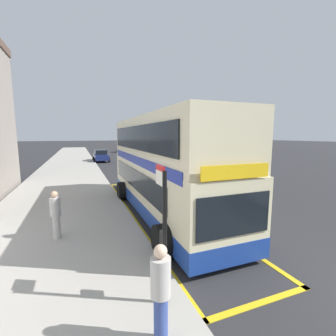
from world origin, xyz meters
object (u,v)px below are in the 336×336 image
Objects in this scene: parked_car_navy_across at (101,156)px; parked_car_black_ahead at (123,148)px; parked_car_teal_behind at (160,160)px; double_decker_bus at (163,169)px; bus_stop_sign at (163,225)px; pedestrian_waiting_near_sign at (56,213)px; pedestrian_further_back at (161,290)px.

parked_car_navy_across is 17.79m from parked_car_black_ahead.
parked_car_teal_behind is at bearing -88.97° from parked_car_black_ahead.
double_decker_bus reaches higher than bus_stop_sign.
double_decker_bus reaches higher than pedestrian_waiting_near_sign.
parked_car_black_ahead is at bearing 80.35° from pedestrian_further_back.
bus_stop_sign is at bearing -109.56° from parked_car_teal_behind.
bus_stop_sign reaches higher than parked_car_teal_behind.
double_decker_bus is 23.08m from parked_car_navy_across.
pedestrian_waiting_near_sign is at bearing 79.80° from parked_car_navy_across.
double_decker_bus is 2.52× the size of parked_car_black_ahead.
parked_car_teal_behind is 2.56× the size of pedestrian_waiting_near_sign.
parked_car_black_ahead is (7.50, 45.43, -1.00)m from bus_stop_sign.
parked_car_navy_across is at bearing 81.41° from pedestrian_waiting_near_sign.
parked_car_black_ahead is at bearing 88.94° from parked_car_teal_behind.
double_decker_bus is at bearing 90.06° from parked_car_navy_across.
parked_car_teal_behind is at bearing 70.84° from bus_stop_sign.
parked_car_black_ahead is at bearing 80.63° from bus_stop_sign.
pedestrian_waiting_near_sign is at bearing -120.23° from parked_car_teal_behind.
bus_stop_sign is 4.78m from pedestrian_waiting_near_sign.
pedestrian_further_back is (-7.59, -21.66, 0.28)m from parked_car_teal_behind.
double_decker_bus is 40.13m from parked_car_black_ahead.
double_decker_bus reaches higher than parked_car_teal_behind.
pedestrian_waiting_near_sign is 0.95× the size of pedestrian_further_back.
pedestrian_waiting_near_sign is at bearing -160.11° from double_decker_bus.
bus_stop_sign reaches higher than pedestrian_further_back.
parked_car_navy_across is 29.69m from pedestrian_further_back.
bus_stop_sign is at bearing -60.35° from pedestrian_waiting_near_sign.
parked_car_navy_across and parked_car_black_ahead have the same top height.
bus_stop_sign is 0.68× the size of parked_car_teal_behind.
pedestrian_further_back is at bearing -113.00° from bus_stop_sign.
parked_car_black_ahead is 2.43× the size of pedestrian_further_back.
double_decker_bus reaches higher than parked_car_navy_across.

